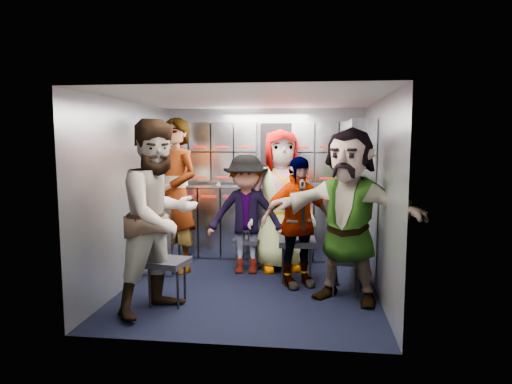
# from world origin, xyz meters

# --- Properties ---
(floor) EXTENTS (3.00, 3.00, 0.00)m
(floor) POSITION_xyz_m (0.00, 0.00, 0.00)
(floor) COLOR black
(floor) RESTS_ON ground
(wall_back) EXTENTS (2.80, 0.04, 2.10)m
(wall_back) POSITION_xyz_m (0.00, 1.50, 1.05)
(wall_back) COLOR gray
(wall_back) RESTS_ON ground
(wall_left) EXTENTS (0.04, 3.00, 2.10)m
(wall_left) POSITION_xyz_m (-1.40, 0.00, 1.05)
(wall_left) COLOR gray
(wall_left) RESTS_ON ground
(wall_right) EXTENTS (0.04, 3.00, 2.10)m
(wall_right) POSITION_xyz_m (1.40, 0.00, 1.05)
(wall_right) COLOR gray
(wall_right) RESTS_ON ground
(ceiling) EXTENTS (2.80, 3.00, 0.02)m
(ceiling) POSITION_xyz_m (0.00, 0.00, 2.10)
(ceiling) COLOR silver
(ceiling) RESTS_ON wall_back
(cart_bank_back) EXTENTS (2.68, 0.38, 0.99)m
(cart_bank_back) POSITION_xyz_m (0.00, 1.29, 0.49)
(cart_bank_back) COLOR #A1A6B1
(cart_bank_back) RESTS_ON ground
(cart_bank_left) EXTENTS (0.38, 0.76, 0.99)m
(cart_bank_left) POSITION_xyz_m (-1.19, 0.56, 0.49)
(cart_bank_left) COLOR #A1A6B1
(cart_bank_left) RESTS_ON ground
(counter) EXTENTS (2.68, 0.42, 0.03)m
(counter) POSITION_xyz_m (0.00, 1.29, 1.01)
(counter) COLOR silver
(counter) RESTS_ON cart_bank_back
(locker_bank_back) EXTENTS (2.68, 0.28, 0.82)m
(locker_bank_back) POSITION_xyz_m (0.00, 1.35, 1.49)
(locker_bank_back) COLOR #A1A6B1
(locker_bank_back) RESTS_ON wall_back
(locker_bank_right) EXTENTS (0.28, 1.00, 0.82)m
(locker_bank_right) POSITION_xyz_m (1.25, 0.70, 1.49)
(locker_bank_right) COLOR #A1A6B1
(locker_bank_right) RESTS_ON wall_right
(right_cabinet) EXTENTS (0.28, 1.20, 1.00)m
(right_cabinet) POSITION_xyz_m (1.25, 0.60, 0.50)
(right_cabinet) COLOR #A1A6B1
(right_cabinet) RESTS_ON ground
(coffee_niche) EXTENTS (0.46, 0.16, 0.84)m
(coffee_niche) POSITION_xyz_m (0.18, 1.41, 1.47)
(coffee_niche) COLOR black
(coffee_niche) RESTS_ON wall_back
(red_latch_strip) EXTENTS (2.60, 0.02, 0.03)m
(red_latch_strip) POSITION_xyz_m (0.00, 1.09, 0.88)
(red_latch_strip) COLOR #B4150F
(red_latch_strip) RESTS_ON cart_bank_back
(jump_seat_near_left) EXTENTS (0.45, 0.44, 0.46)m
(jump_seat_near_left) POSITION_xyz_m (-0.76, -0.65, 0.41)
(jump_seat_near_left) COLOR black
(jump_seat_near_left) RESTS_ON ground
(jump_seat_mid_left) EXTENTS (0.39, 0.37, 0.40)m
(jump_seat_mid_left) POSITION_xyz_m (-0.13, 0.71, 0.35)
(jump_seat_mid_left) COLOR black
(jump_seat_mid_left) RESTS_ON ground
(jump_seat_center) EXTENTS (0.42, 0.41, 0.47)m
(jump_seat_center) POSITION_xyz_m (0.28, 0.91, 0.42)
(jump_seat_center) COLOR black
(jump_seat_center) RESTS_ON ground
(jump_seat_mid_right) EXTENTS (0.45, 0.43, 0.50)m
(jump_seat_mid_right) POSITION_xyz_m (0.52, 0.27, 0.45)
(jump_seat_mid_right) COLOR black
(jump_seat_mid_right) RESTS_ON ground
(jump_seat_near_right) EXTENTS (0.43, 0.41, 0.41)m
(jump_seat_near_right) POSITION_xyz_m (1.05, -0.14, 0.36)
(jump_seat_near_right) COLOR black
(jump_seat_near_right) RESTS_ON ground
(attendant_standing) EXTENTS (0.84, 0.77, 1.93)m
(attendant_standing) POSITION_xyz_m (-1.02, 0.52, 0.97)
(attendant_standing) COLOR black
(attendant_standing) RESTS_ON ground
(attendant_arc_a) EXTENTS (1.07, 1.14, 1.86)m
(attendant_arc_a) POSITION_xyz_m (-0.76, -0.83, 0.93)
(attendant_arc_a) COLOR black
(attendant_arc_a) RESTS_ON ground
(attendant_arc_b) EXTENTS (0.99, 0.62, 1.48)m
(attendant_arc_b) POSITION_xyz_m (-0.13, 0.53, 0.74)
(attendant_arc_b) COLOR black
(attendant_arc_b) RESTS_ON ground
(attendant_arc_c) EXTENTS (1.00, 0.79, 1.79)m
(attendant_arc_c) POSITION_xyz_m (0.28, 0.73, 0.90)
(attendant_arc_c) COLOR black
(attendant_arc_c) RESTS_ON ground
(attendant_arc_d) EXTENTS (0.94, 0.73, 1.48)m
(attendant_arc_d) POSITION_xyz_m (0.52, 0.09, 0.74)
(attendant_arc_d) COLOR black
(attendant_arc_d) RESTS_ON ground
(attendant_arc_e) EXTENTS (1.74, 1.15, 1.80)m
(attendant_arc_e) POSITION_xyz_m (1.05, -0.32, 0.90)
(attendant_arc_e) COLOR black
(attendant_arc_e) RESTS_ON ground
(bottle_left) EXTENTS (0.06, 0.06, 0.26)m
(bottle_left) POSITION_xyz_m (-0.34, 1.24, 1.16)
(bottle_left) COLOR white
(bottle_left) RESTS_ON counter
(bottle_mid) EXTENTS (0.06, 0.06, 0.28)m
(bottle_mid) POSITION_xyz_m (-0.62, 1.24, 1.17)
(bottle_mid) COLOR white
(bottle_mid) RESTS_ON counter
(bottle_right) EXTENTS (0.07, 0.07, 0.24)m
(bottle_right) POSITION_xyz_m (0.99, 1.24, 1.15)
(bottle_right) COLOR white
(bottle_right) RESTS_ON counter
(cup_left) EXTENTS (0.08, 0.08, 0.10)m
(cup_left) POSITION_xyz_m (-1.10, 1.23, 1.08)
(cup_left) COLOR beige
(cup_left) RESTS_ON counter
(cup_right) EXTENTS (0.09, 0.09, 0.09)m
(cup_right) POSITION_xyz_m (1.25, 1.23, 1.08)
(cup_right) COLOR beige
(cup_right) RESTS_ON counter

